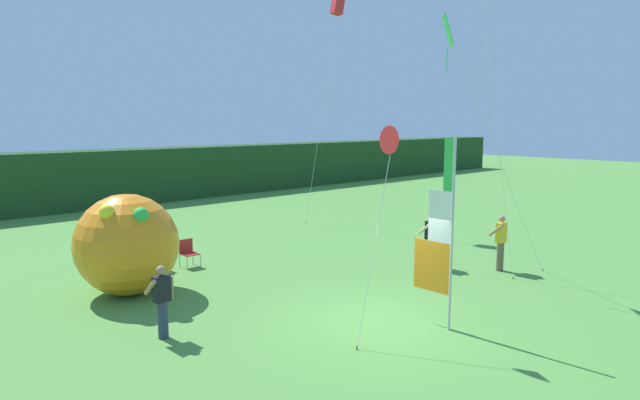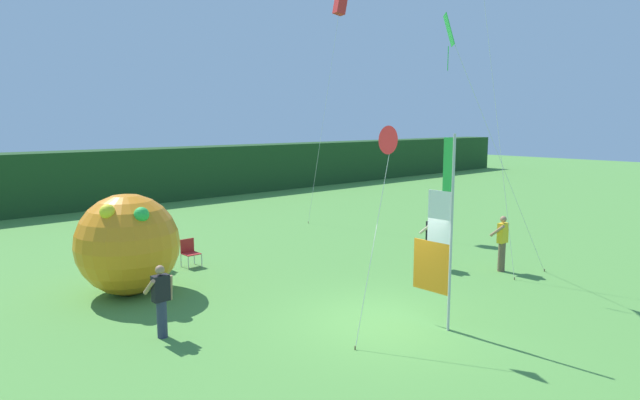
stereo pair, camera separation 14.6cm
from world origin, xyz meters
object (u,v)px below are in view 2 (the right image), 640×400
person_mid_field (161,299)px  kite_red_box_1 (340,8)px  banner_flag (440,237)px  person_far_left (502,242)px  kite_green_diamond_2 (454,43)px  kite_red_delta_0 (392,141)px  inflatable_balloon (128,244)px  folding_chair (189,251)px  person_far_right (431,239)px  person_near_banner (151,241)px

person_mid_field → kite_red_box_1: size_ratio=0.16×
banner_flag → person_mid_field: size_ratio=2.73×
person_far_left → kite_green_diamond_2: size_ratio=0.23×
kite_red_delta_0 → kite_red_box_1: (8.38, 10.15, 5.37)m
banner_flag → person_far_left: banner_flag is taller
inflatable_balloon → folding_chair: (2.61, 1.41, -0.87)m
kite_red_delta_0 → person_far_left: bearing=6.6°
person_far_right → inflatable_balloon: inflatable_balloon is taller
banner_flag → person_far_right: (4.11, 3.18, -1.18)m
person_far_left → kite_red_delta_0: (-6.28, -0.73, 3.30)m
person_far_right → folding_chair: person_far_right is taller
banner_flag → folding_chair: 8.81m
banner_flag → kite_green_diamond_2: (3.94, 2.48, 4.83)m
person_near_banner → kite_red_box_1: kite_red_box_1 is taller
person_mid_field → person_far_right: bearing=-3.2°
person_mid_field → inflatable_balloon: 3.55m
person_far_left → banner_flag: bearing=-165.3°
person_near_banner → inflatable_balloon: inflatable_balloon is taller
banner_flag → person_near_banner: 9.65m
person_far_right → kite_red_delta_0: bearing=-153.6°
person_far_left → kite_green_diamond_2: (-1.42, 1.07, 6.00)m
folding_chair → kite_green_diamond_2: bearing=-47.7°
person_near_banner → inflatable_balloon: size_ratio=0.60×
banner_flag → kite_green_diamond_2: size_ratio=0.57×
person_far_right → kite_red_box_1: 12.05m
person_far_right → kite_red_box_1: size_ratio=0.17×
person_mid_field → inflatable_balloon: (0.76, 3.43, 0.52)m
person_mid_field → kite_green_diamond_2: 10.82m
banner_flag → inflatable_balloon: bearing=120.4°
person_far_left → folding_chair: size_ratio=1.98×
person_far_left → person_far_right: person_far_left is taller
folding_chair → kite_green_diamond_2: 10.40m
kite_green_diamond_2 → kite_red_box_1: bearing=67.2°
inflatable_balloon → kite_green_diamond_2: kite_green_diamond_2 is taller
person_mid_field → person_far_right: (9.03, -0.51, 0.07)m
person_far_left → folding_chair: (-6.92, 7.12, -0.43)m
person_far_right → kite_green_diamond_2: 6.06m
folding_chair → kite_green_diamond_2: size_ratio=0.11×
banner_flag → person_far_right: 5.32m
banner_flag → kite_green_diamond_2: kite_green_diamond_2 is taller
banner_flag → person_far_right: banner_flag is taller
banner_flag → person_far_left: size_ratio=2.51×
banner_flag → kite_red_delta_0: kite_red_delta_0 is taller
folding_chair → inflatable_balloon: bearing=-151.5°
person_mid_field → kite_red_delta_0: size_ratio=0.35×
person_mid_field → folding_chair: bearing=55.2°
person_mid_field → person_far_left: 10.53m
banner_flag → kite_red_delta_0: bearing=143.5°
banner_flag → folding_chair: banner_flag is taller
person_near_banner → inflatable_balloon: (-1.63, -2.12, 0.50)m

